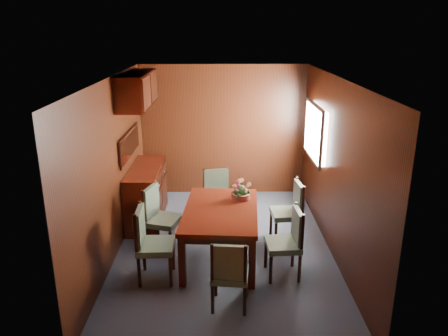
{
  "coord_description": "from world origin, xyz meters",
  "views": [
    {
      "loc": [
        -0.05,
        -5.58,
        3.03
      ],
      "look_at": [
        0.0,
        0.5,
        1.05
      ],
      "focal_mm": 35.0,
      "sensor_mm": 36.0,
      "label": 1
    }
  ],
  "objects_px": {
    "sideboard": "(146,194)",
    "chair_head": "(229,271)",
    "chair_left_near": "(150,240)",
    "dining_table": "(221,216)",
    "chair_right_near": "(289,239)",
    "flower_centerpiece": "(241,190)"
  },
  "relations": [
    {
      "from": "chair_right_near",
      "to": "flower_centerpiece",
      "type": "bearing_deg",
      "value": 31.67
    },
    {
      "from": "sideboard",
      "to": "flower_centerpiece",
      "type": "height_order",
      "value": "flower_centerpiece"
    },
    {
      "from": "flower_centerpiece",
      "to": "dining_table",
      "type": "bearing_deg",
      "value": -127.72
    },
    {
      "from": "chair_head",
      "to": "flower_centerpiece",
      "type": "xyz_separation_m",
      "value": [
        0.19,
        1.51,
        0.38
      ]
    },
    {
      "from": "sideboard",
      "to": "chair_head",
      "type": "xyz_separation_m",
      "value": [
        1.29,
        -2.39,
        0.03
      ]
    },
    {
      "from": "dining_table",
      "to": "sideboard",
      "type": "bearing_deg",
      "value": 137.74
    },
    {
      "from": "dining_table",
      "to": "chair_left_near",
      "type": "xyz_separation_m",
      "value": [
        -0.88,
        -0.51,
        -0.09
      ]
    },
    {
      "from": "sideboard",
      "to": "flower_centerpiece",
      "type": "bearing_deg",
      "value": -30.82
    },
    {
      "from": "sideboard",
      "to": "chair_right_near",
      "type": "relative_size",
      "value": 1.53
    },
    {
      "from": "dining_table",
      "to": "chair_head",
      "type": "xyz_separation_m",
      "value": [
        0.09,
        -1.15,
        -0.14
      ]
    },
    {
      "from": "sideboard",
      "to": "chair_left_near",
      "type": "distance_m",
      "value": 1.79
    },
    {
      "from": "chair_left_near",
      "to": "chair_head",
      "type": "xyz_separation_m",
      "value": [
        0.97,
        -0.64,
        -0.06
      ]
    },
    {
      "from": "sideboard",
      "to": "chair_head",
      "type": "distance_m",
      "value": 2.72
    },
    {
      "from": "sideboard",
      "to": "chair_right_near",
      "type": "xyz_separation_m",
      "value": [
        2.05,
        -1.68,
        0.06
      ]
    },
    {
      "from": "sideboard",
      "to": "dining_table",
      "type": "bearing_deg",
      "value": -46.07
    },
    {
      "from": "dining_table",
      "to": "chair_head",
      "type": "height_order",
      "value": "chair_head"
    },
    {
      "from": "dining_table",
      "to": "chair_right_near",
      "type": "distance_m",
      "value": 0.96
    },
    {
      "from": "chair_right_near",
      "to": "flower_centerpiece",
      "type": "distance_m",
      "value": 1.04
    },
    {
      "from": "dining_table",
      "to": "chair_left_near",
      "type": "bearing_deg",
      "value": -145.97
    },
    {
      "from": "chair_left_near",
      "to": "flower_centerpiece",
      "type": "xyz_separation_m",
      "value": [
        1.16,
        0.87,
        0.32
      ]
    },
    {
      "from": "sideboard",
      "to": "chair_right_near",
      "type": "bearing_deg",
      "value": -39.42
    },
    {
      "from": "dining_table",
      "to": "chair_left_near",
      "type": "relative_size",
      "value": 1.66
    }
  ]
}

